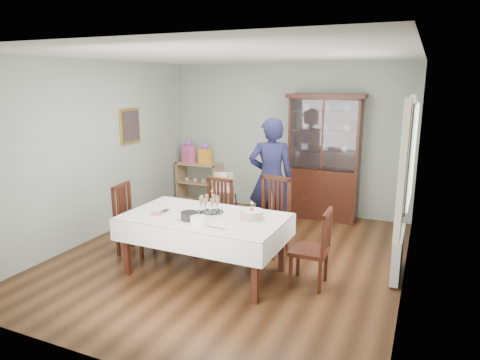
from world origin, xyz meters
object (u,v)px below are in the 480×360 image
Objects in this scene: chair_far_left at (214,226)px; chair_end_left at (135,233)px; birthday_cake at (252,215)px; gift_bag_pink at (188,152)px; woman at (271,178)px; champagne_tray at (209,208)px; china_cabinet at (324,156)px; chair_end_right at (310,263)px; chair_far_right at (269,231)px; sideboard at (199,182)px; dining_table at (205,244)px; high_chair at (223,208)px; gift_bag_orange at (205,154)px.

chair_end_left is (-0.89, -0.71, 0.00)m from chair_far_left.
birthday_cake is (0.93, -0.81, 0.53)m from chair_far_left.
woman is at bearing -29.97° from gift_bag_pink.
chair_end_left is 2.73× the size of champagne_tray.
chair_far_left is at bearing 139.03° from birthday_cake.
china_cabinet is 2.86m from champagne_tray.
chair_far_left reaches higher than chair_end_right.
chair_end_left is at bearing -145.51° from chair_far_right.
champagne_tray is at bearing -58.44° from sideboard.
woman is at bearing 78.55° from champagne_tray.
dining_table is 1.69m from woman.
china_cabinet reaches higher than sideboard.
chair_end_right is at bearing 9.25° from dining_table.
chair_far_left is 1.34m from birthday_cake.
woman is 0.98m from high_chair.
chair_end_right is at bearing -39.37° from gift_bag_pink.
chair_end_left is (-1.22, 0.18, -0.09)m from dining_table.
chair_end_left is at bearing 177.00° from champagne_tray.
gift_bag_orange reaches higher than high_chair.
sideboard is at bearing 5.15° from gift_bag_pink.
chair_far_left is at bearing -113.93° from chair_end_right.
sideboard is 2.39m from chair_far_left.
sideboard is 2.48× the size of champagne_tray.
chair_far_right reaches higher than dining_table.
chair_end_right reaches higher than dining_table.
champagne_tray is at bearing 58.30° from woman.
chair_far_left is at bearing 110.30° from dining_table.
high_chair is (-1.00, 0.58, 0.06)m from chair_far_right.
birthday_cake is (0.59, -0.03, -0.01)m from champagne_tray.
sideboard is (-1.68, 2.86, 0.02)m from dining_table.
dining_table is 4.39× the size of gift_bag_pink.
chair_far_right reaches higher than chair_end_left.
gift_bag_pink reaches higher than chair_far_left.
chair_far_left is at bearing -57.36° from chair_end_left.
gift_bag_orange is (-2.35, 0.00, -0.14)m from china_cabinet.
birthday_cake is at bearing -73.73° from chair_far_right.
sideboard is 0.93× the size of high_chair.
champagne_tray is 3.33m from gift_bag_pink.
gift_bag_pink reaches higher than gift_bag_orange.
sideboard is 2.42m from woman.
champagne_tray is (1.69, -2.74, 0.43)m from sideboard.
chair_end_right is at bearing -41.61° from sideboard.
chair_end_left reaches higher than dining_table.
woman is 2.23m from gift_bag_orange.
chair_far_right is 1.08× the size of chair_end_left.
chair_end_right is at bearing -18.89° from chair_far_left.
chair_end_left is 0.53× the size of woman.
champagne_tray is at bearing -98.97° from chair_end_left.
china_cabinet is 2.06m from chair_far_right.
chair_far_right is 1.14× the size of chair_end_right.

